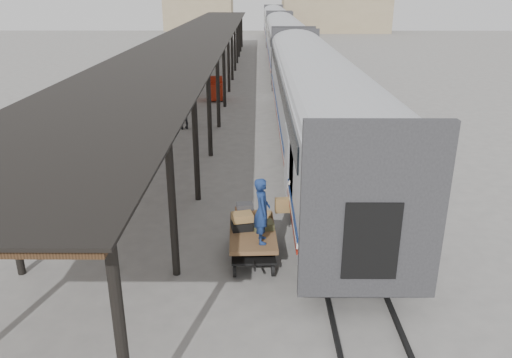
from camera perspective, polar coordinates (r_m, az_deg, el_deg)
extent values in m
plane|color=slate|center=(15.17, -2.81, -6.82)|extent=(160.00, 160.00, 0.00)
cube|color=silver|center=(21.99, 6.62, 9.10)|extent=(3.00, 24.00, 2.90)
cube|color=#28282B|center=(10.76, 13.15, -4.10)|extent=(3.04, 0.22, 3.50)
cube|color=black|center=(21.71, 2.65, 11.48)|extent=(0.04, 22.08, 0.65)
cube|color=black|center=(22.40, 6.44, 4.84)|extent=(2.55, 23.04, 0.50)
cube|color=silver|center=(47.67, 3.29, 15.53)|extent=(3.00, 24.00, 2.90)
cube|color=#28282B|center=(35.86, 4.24, 13.73)|extent=(3.04, 0.22, 3.50)
cube|color=black|center=(47.54, 1.40, 16.63)|extent=(0.04, 22.08, 0.65)
cube|color=black|center=(47.86, 3.25, 13.50)|extent=(2.55, 23.04, 0.50)
cube|color=silver|center=(73.58, 2.26, 17.43)|extent=(3.00, 24.00, 2.90)
cube|color=#28282B|center=(61.71, 2.62, 16.76)|extent=(3.04, 0.22, 3.50)
cube|color=black|center=(73.49, 1.02, 18.14)|extent=(0.04, 22.08, 0.65)
cube|color=black|center=(73.70, 2.24, 16.11)|extent=(2.55, 23.04, 0.50)
cube|color=black|center=(13.85, 5.01, 0.11)|extent=(0.50, 1.70, 2.00)
imported|color=white|center=(13.90, 4.99, -0.42)|extent=(0.72, 0.89, 1.72)
cube|color=#A17A45|center=(13.97, 3.32, -2.98)|extent=(0.57, 0.25, 0.42)
cube|color=#422B19|center=(37.76, -6.36, 16.16)|extent=(4.60, 64.00, 0.18)
cube|color=black|center=(37.75, -6.36, 16.34)|extent=(4.90, 64.30, 0.06)
cylinder|color=black|center=(38.26, -9.37, 13.06)|extent=(0.20, 0.20, 4.00)
cylinder|color=black|center=(68.87, -5.14, 16.63)|extent=(0.20, 0.20, 4.00)
cylinder|color=black|center=(8.44, -15.24, -16.73)|extent=(0.20, 0.20, 4.00)
cylinder|color=black|center=(37.80, -3.06, 13.21)|extent=(0.20, 0.20, 4.00)
cylinder|color=black|center=(68.62, -1.58, 16.69)|extent=(0.20, 0.20, 4.00)
cube|color=black|center=(47.95, 2.34, 12.52)|extent=(0.10, 150.00, 0.12)
cube|color=black|center=(48.02, 4.10, 12.49)|extent=(0.10, 150.00, 0.12)
cube|color=tan|center=(92.40, 8.98, 18.79)|extent=(18.00, 10.00, 8.00)
cube|color=tan|center=(96.10, -6.50, 18.38)|extent=(12.00, 8.00, 6.00)
cube|color=brown|center=(13.77, -0.39, -6.08)|extent=(1.35, 2.45, 0.12)
cube|color=black|center=(13.94, -0.39, -7.36)|extent=(1.25, 2.35, 0.06)
cylinder|color=black|center=(13.23, -2.46, -10.30)|extent=(0.10, 0.40, 0.40)
cylinder|color=black|center=(13.26, 1.94, -10.22)|extent=(0.10, 0.40, 0.40)
cylinder|color=black|center=(14.89, -2.44, -6.50)|extent=(0.10, 0.40, 0.40)
cylinder|color=black|center=(14.91, 1.43, -6.44)|extent=(0.10, 0.40, 0.40)
cube|color=#373639|center=(14.18, -1.62, -4.50)|extent=(0.66, 0.47, 0.22)
cube|color=#A17A45|center=(14.36, 0.69, -4.20)|extent=(0.56, 0.42, 0.19)
cube|color=black|center=(13.74, -1.59, -5.35)|extent=(0.63, 0.50, 0.23)
cube|color=#45472A|center=(13.79, 0.84, -5.31)|extent=(0.61, 0.49, 0.20)
cube|color=#513320|center=(14.06, -1.32, -3.79)|extent=(0.56, 0.43, 0.19)
cube|color=#A17A45|center=(13.68, -1.57, -4.37)|extent=(0.64, 0.52, 0.22)
cube|color=#373639|center=(13.98, -1.29, -3.12)|extent=(0.50, 0.39, 0.16)
cube|color=maroon|center=(34.18, -4.69, 10.01)|extent=(1.11, 1.75, 1.02)
cube|color=maroon|center=(34.51, -4.70, 11.26)|extent=(1.00, 0.73, 0.40)
cylinder|color=black|center=(33.67, -5.49, 9.09)|extent=(0.16, 0.42, 0.41)
cylinder|color=black|center=(33.64, -3.92, 9.12)|extent=(0.16, 0.42, 0.41)
cylinder|color=black|center=(34.89, -5.40, 9.51)|extent=(0.16, 0.42, 0.41)
cylinder|color=black|center=(34.86, -3.88, 9.54)|extent=(0.16, 0.42, 0.41)
imported|color=navy|center=(12.78, 0.69, -3.64)|extent=(0.49, 0.69, 1.77)
imported|color=black|center=(26.98, -8.22, 7.51)|extent=(1.13, 0.77, 1.79)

